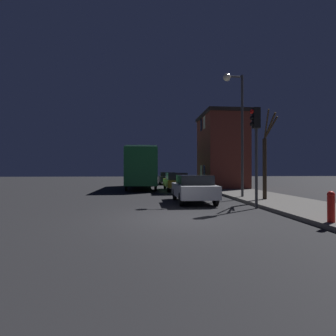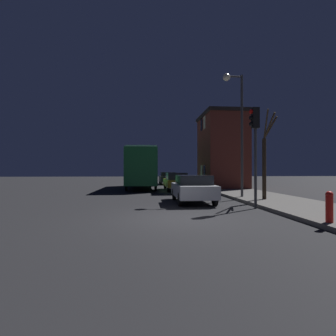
# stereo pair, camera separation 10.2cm
# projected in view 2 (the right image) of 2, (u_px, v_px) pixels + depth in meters

# --- Properties ---
(ground_plane) EXTENTS (120.00, 120.00, 0.00)m
(ground_plane) POSITION_uv_depth(u_px,v_px,m) (177.00, 218.00, 9.02)
(ground_plane) COLOR black
(sidewalk) EXTENTS (3.69, 60.00, 0.15)m
(sidewalk) POSITION_uv_depth(u_px,v_px,m) (333.00, 214.00, 9.52)
(sidewalk) COLOR #514F4C
(sidewalk) RESTS_ON ground
(brick_building) EXTENTS (3.63, 5.50, 6.58)m
(brick_building) POSITION_uv_depth(u_px,v_px,m) (222.00, 150.00, 23.52)
(brick_building) COLOR brown
(brick_building) RESTS_ON sidewalk
(streetlamp) EXTENTS (1.18, 0.42, 7.03)m
(streetlamp) POSITION_uv_depth(u_px,v_px,m) (236.00, 113.00, 14.96)
(streetlamp) COLOR #38383A
(streetlamp) RESTS_ON sidewalk
(traffic_light) EXTENTS (0.43, 0.24, 4.38)m
(traffic_light) POSITION_uv_depth(u_px,v_px,m) (255.00, 136.00, 11.34)
(traffic_light) COLOR #38383A
(traffic_light) RESTS_ON ground
(bare_tree) EXTENTS (0.81, 1.33, 4.45)m
(bare_tree) POSITION_uv_depth(u_px,v_px,m) (265.00, 160.00, 13.55)
(bare_tree) COLOR #2D2319
(bare_tree) RESTS_ON sidewalk
(bus) EXTENTS (2.51, 9.25, 3.52)m
(bus) POSITION_uv_depth(u_px,v_px,m) (142.00, 165.00, 23.78)
(bus) COLOR #1E6B33
(bus) RESTS_ON ground
(car_near_lane) EXTENTS (1.80, 3.94, 1.40)m
(car_near_lane) POSITION_uv_depth(u_px,v_px,m) (193.00, 188.00, 13.36)
(car_near_lane) COLOR #B7BABF
(car_near_lane) RESTS_ON ground
(car_mid_lane) EXTENTS (1.72, 4.77, 1.45)m
(car_mid_lane) POSITION_uv_depth(u_px,v_px,m) (176.00, 181.00, 21.42)
(car_mid_lane) COLOR olive
(car_mid_lane) RESTS_ON ground
(car_far_lane) EXTENTS (1.87, 4.19, 1.43)m
(car_far_lane) POSITION_uv_depth(u_px,v_px,m) (168.00, 178.00, 30.79)
(car_far_lane) COLOR black
(car_far_lane) RESTS_ON ground
(fire_hydrant) EXTENTS (0.21, 0.21, 0.91)m
(fire_hydrant) POSITION_uv_depth(u_px,v_px,m) (329.00, 206.00, 7.57)
(fire_hydrant) COLOR red
(fire_hydrant) RESTS_ON sidewalk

